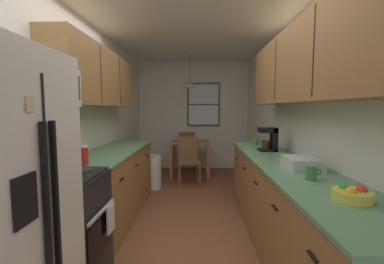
# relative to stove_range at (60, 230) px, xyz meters

# --- Properties ---
(ground_plane) EXTENTS (12.00, 12.00, 0.00)m
(ground_plane) POSITION_rel_stove_range_xyz_m (0.99, 1.59, -0.47)
(ground_plane) COLOR brown
(wall_left) EXTENTS (0.10, 9.00, 2.55)m
(wall_left) POSITION_rel_stove_range_xyz_m (-0.36, 1.59, 0.80)
(wall_left) COLOR white
(wall_left) RESTS_ON ground
(wall_right) EXTENTS (0.10, 9.00, 2.55)m
(wall_right) POSITION_rel_stove_range_xyz_m (2.34, 1.59, 0.80)
(wall_right) COLOR white
(wall_right) RESTS_ON ground
(wall_back) EXTENTS (4.40, 0.10, 2.55)m
(wall_back) POSITION_rel_stove_range_xyz_m (0.99, 4.24, 0.80)
(wall_back) COLOR white
(wall_back) RESTS_ON ground
(ceiling_slab) EXTENTS (4.40, 9.00, 0.08)m
(ceiling_slab) POSITION_rel_stove_range_xyz_m (0.99, 1.59, 2.12)
(ceiling_slab) COLOR white
(stove_range) EXTENTS (0.66, 0.64, 1.10)m
(stove_range) POSITION_rel_stove_range_xyz_m (0.00, 0.00, 0.00)
(stove_range) COLOR black
(stove_range) RESTS_ON ground
(microwave_over_range) EXTENTS (0.39, 0.62, 0.32)m
(microwave_over_range) POSITION_rel_stove_range_xyz_m (-0.11, 0.00, 1.15)
(microwave_over_range) COLOR white
(counter_left) EXTENTS (0.64, 2.04, 0.90)m
(counter_left) POSITION_rel_stove_range_xyz_m (-0.01, 1.34, -0.02)
(counter_left) COLOR olive
(counter_left) RESTS_ON ground
(upper_cabinets_left) EXTENTS (0.33, 2.12, 0.69)m
(upper_cabinets_left) POSITION_rel_stove_range_xyz_m (-0.15, 1.29, 1.35)
(upper_cabinets_left) COLOR olive
(counter_right) EXTENTS (0.64, 3.21, 0.90)m
(counter_right) POSITION_rel_stove_range_xyz_m (1.99, 0.57, -0.02)
(counter_right) COLOR olive
(counter_right) RESTS_ON ground
(upper_cabinets_right) EXTENTS (0.33, 2.89, 0.74)m
(upper_cabinets_right) POSITION_rel_stove_range_xyz_m (2.13, 0.52, 1.40)
(upper_cabinets_right) COLOR olive
(dining_table) EXTENTS (0.80, 0.72, 0.75)m
(dining_table) POSITION_rel_stove_range_xyz_m (0.94, 3.41, 0.14)
(dining_table) COLOR olive
(dining_table) RESTS_ON ground
(dining_chair_near) EXTENTS (0.45, 0.45, 0.90)m
(dining_chair_near) POSITION_rel_stove_range_xyz_m (0.93, 2.84, 0.03)
(dining_chair_near) COLOR brown
(dining_chair_near) RESTS_ON ground
(dining_chair_far) EXTENTS (0.42, 0.42, 0.90)m
(dining_chair_far) POSITION_rel_stove_range_xyz_m (0.85, 3.98, 0.03)
(dining_chair_far) COLOR brown
(dining_chair_far) RESTS_ON ground
(pendant_light) EXTENTS (0.28, 0.28, 0.68)m
(pendant_light) POSITION_rel_stove_range_xyz_m (0.94, 3.41, 1.45)
(pendant_light) COLOR black
(back_window) EXTENTS (0.77, 0.05, 1.02)m
(back_window) POSITION_rel_stove_range_xyz_m (1.24, 4.17, 1.06)
(back_window) COLOR brown
(trash_bin) EXTENTS (0.30, 0.30, 0.60)m
(trash_bin) POSITION_rel_stove_range_xyz_m (0.29, 2.56, -0.17)
(trash_bin) COLOR white
(trash_bin) RESTS_ON ground
(storage_canister) EXTENTS (0.11, 0.11, 0.19)m
(storage_canister) POSITION_rel_stove_range_xyz_m (-0.01, 0.46, 0.52)
(storage_canister) COLOR red
(storage_canister) RESTS_ON counter_left
(dish_towel) EXTENTS (0.02, 0.16, 0.24)m
(dish_towel) POSITION_rel_stove_range_xyz_m (0.35, 0.16, 0.03)
(dish_towel) COLOR white
(coffee_maker) EXTENTS (0.22, 0.18, 0.30)m
(coffee_maker) POSITION_rel_stove_range_xyz_m (2.03, 1.33, 0.58)
(coffee_maker) COLOR black
(coffee_maker) RESTS_ON counter_right
(mug_by_coffeemaker) EXTENTS (0.12, 0.09, 0.09)m
(mug_by_coffeemaker) POSITION_rel_stove_range_xyz_m (1.95, 1.86, 0.47)
(mug_by_coffeemaker) COLOR #3F7F4C
(mug_by_coffeemaker) RESTS_ON counter_right
(mug_spare) EXTENTS (0.12, 0.09, 0.11)m
(mug_spare) POSITION_rel_stove_range_xyz_m (1.97, -0.02, 0.48)
(mug_spare) COLOR #3F7F4C
(mug_spare) RESTS_ON counter_right
(fruit_bowl) EXTENTS (0.22, 0.22, 0.09)m
(fruit_bowl) POSITION_rel_stove_range_xyz_m (2.02, -0.45, 0.47)
(fruit_bowl) COLOR #E5D14C
(fruit_bowl) RESTS_ON counter_right
(dish_rack) EXTENTS (0.28, 0.34, 0.10)m
(dish_rack) POSITION_rel_stove_range_xyz_m (2.05, 0.36, 0.48)
(dish_rack) COLOR silver
(dish_rack) RESTS_ON counter_right
(table_serving_bowl) EXTENTS (0.21, 0.21, 0.06)m
(table_serving_bowl) POSITION_rel_stove_range_xyz_m (0.89, 3.49, 0.31)
(table_serving_bowl) COLOR silver
(table_serving_bowl) RESTS_ON dining_table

